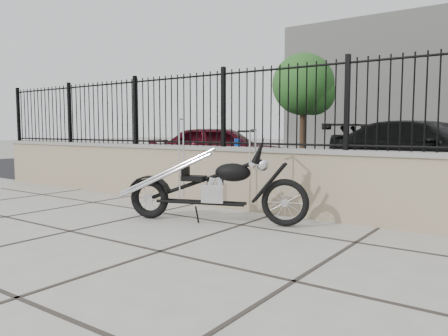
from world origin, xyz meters
name	(u,v)px	position (x,y,z in m)	size (l,w,h in m)	color
ground_plane	(160,252)	(0.00, 0.00, 0.00)	(90.00, 90.00, 0.00)	#99968E
parking_lot	(422,166)	(0.00, 12.50, 0.00)	(30.00, 30.00, 0.00)	black
retaining_wall	(279,181)	(0.00, 2.50, 0.48)	(14.00, 0.36, 0.96)	gray
iron_fence	(280,107)	(0.00, 2.50, 1.56)	(14.00, 0.08, 1.20)	black
chopper_motorcycle	(211,170)	(-0.43, 1.42, 0.70)	(2.35, 0.41, 1.41)	black
car_red	(223,150)	(-3.85, 6.45, 0.67)	(1.59, 3.96, 1.35)	#3F0912
car_black	(428,151)	(0.99, 7.93, 0.72)	(2.02, 4.98, 1.45)	black
bollard_a	(237,164)	(-1.91, 4.26, 0.52)	(0.12, 0.12, 1.04)	blue
tree_left	(303,82)	(-6.28, 16.51, 3.53)	(2.99, 2.99, 5.04)	#382619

